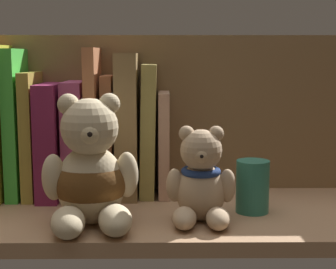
% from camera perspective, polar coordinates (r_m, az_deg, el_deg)
% --- Properties ---
extents(shelf_board, '(0.79, 0.26, 0.02)m').
position_cam_1_polar(shelf_board, '(0.76, -1.15, -8.98)').
color(shelf_board, '#A87F5B').
rests_on(shelf_board, ground).
extents(shelf_back_panel, '(0.81, 0.01, 0.27)m').
position_cam_1_polar(shelf_back_panel, '(0.87, -1.09, 1.68)').
color(shelf_back_panel, olive).
rests_on(shelf_back_panel, ground).
extents(book_4, '(0.03, 0.15, 0.23)m').
position_cam_1_polar(book_4, '(0.87, -17.66, 1.41)').
color(book_4, gold).
rests_on(book_4, shelf_board).
extents(book_5, '(0.02, 0.13, 0.23)m').
position_cam_1_polar(book_5, '(0.86, -15.74, 1.25)').
color(book_5, green).
rests_on(book_5, shelf_board).
extents(book_6, '(0.02, 0.13, 0.19)m').
position_cam_1_polar(book_6, '(0.86, -14.19, 0.09)').
color(book_6, '#A59439').
rests_on(book_6, shelf_board).
extents(book_7, '(0.03, 0.15, 0.18)m').
position_cam_1_polar(book_7, '(0.85, -12.21, -0.48)').
color(book_7, '#771F49').
rests_on(book_7, shelf_board).
extents(book_8, '(0.03, 0.13, 0.18)m').
position_cam_1_polar(book_8, '(0.85, -9.79, -0.38)').
color(book_8, '#A94374').
rests_on(book_8, shelf_board).
extents(book_9, '(0.02, 0.14, 0.23)m').
position_cam_1_polar(book_9, '(0.84, -7.89, 1.34)').
color(book_9, '#B06A42').
rests_on(book_9, shelf_board).
extents(book_10, '(0.02, 0.09, 0.19)m').
position_cam_1_polar(book_10, '(0.84, -6.39, -0.07)').
color(book_10, brown).
rests_on(book_10, shelf_board).
extents(book_11, '(0.03, 0.12, 0.22)m').
position_cam_1_polar(book_11, '(0.83, -4.36, 1.08)').
color(book_11, olive).
rests_on(book_11, shelf_board).
extents(book_12, '(0.03, 0.10, 0.21)m').
position_cam_1_polar(book_12, '(0.83, -2.12, 0.51)').
color(book_12, '#9C8F49').
rests_on(book_12, shelf_board).
extents(book_13, '(0.02, 0.10, 0.16)m').
position_cam_1_polar(book_13, '(0.84, -0.44, -0.94)').
color(book_13, tan).
rests_on(book_13, shelf_board).
extents(teddy_bear_larger, '(0.13, 0.13, 0.17)m').
position_cam_1_polar(teddy_bear_larger, '(0.69, -8.37, -4.29)').
color(teddy_bear_larger, beige).
rests_on(teddy_bear_larger, shelf_board).
extents(teddy_bear_smaller, '(0.09, 0.09, 0.13)m').
position_cam_1_polar(teddy_bear_smaller, '(0.70, 3.58, -5.09)').
color(teddy_bear_smaller, tan).
rests_on(teddy_bear_smaller, shelf_board).
extents(pillar_candle, '(0.05, 0.05, 0.07)m').
position_cam_1_polar(pillar_candle, '(0.75, 9.12, -5.56)').
color(pillar_candle, '#2D7A66').
rests_on(pillar_candle, shelf_board).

